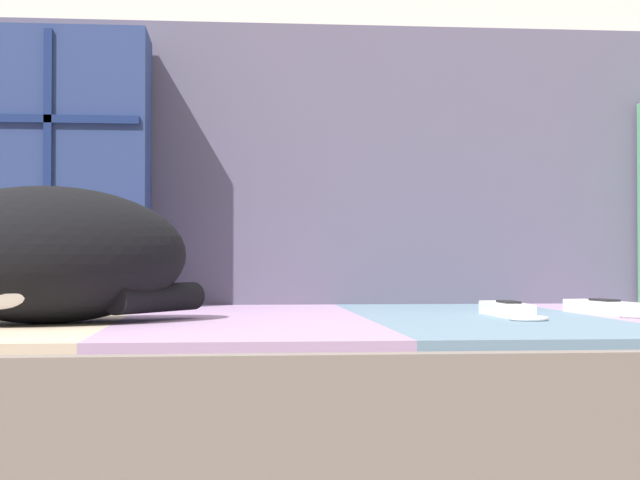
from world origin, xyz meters
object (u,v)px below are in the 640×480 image
Objects in this scene: throw_pillow_quilted at (9,170)px; game_remote_far at (603,308)px; game_remote_near at (508,310)px; couch at (359,467)px; sleeping_cat at (31,258)px.

game_remote_far is (0.85, -0.25, -0.21)m from throw_pillow_quilted.
game_remote_near is (0.71, -0.29, -0.21)m from throw_pillow_quilted.
game_remote_far reaches higher than couch.
throw_pillow_quilted is at bearing 163.98° from game_remote_far.
game_remote_far is at bearing 10.98° from sleeping_cat.
sleeping_cat reaches higher than couch.
game_remote_near is at bearing -14.83° from couch.
game_remote_near is at bearing -163.32° from game_remote_far.
couch is 10.41× the size of game_remote_far.
couch is 0.52m from sleeping_cat.
game_remote_far is (0.15, 0.04, 0.00)m from game_remote_near.
game_remote_near and game_remote_far have the same top height.
game_remote_near is (0.19, -0.05, 0.21)m from couch.
throw_pillow_quilted reaches higher than couch.
sleeping_cat is 0.61m from game_remote_near.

